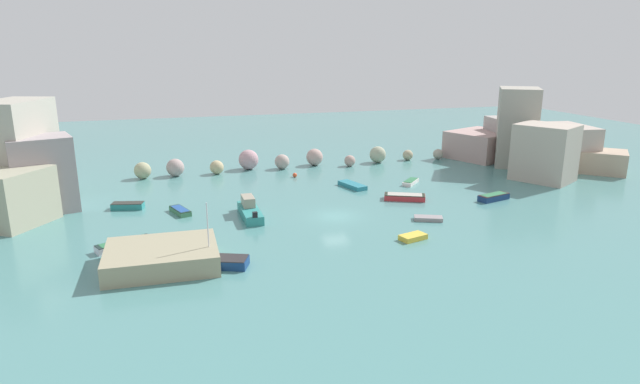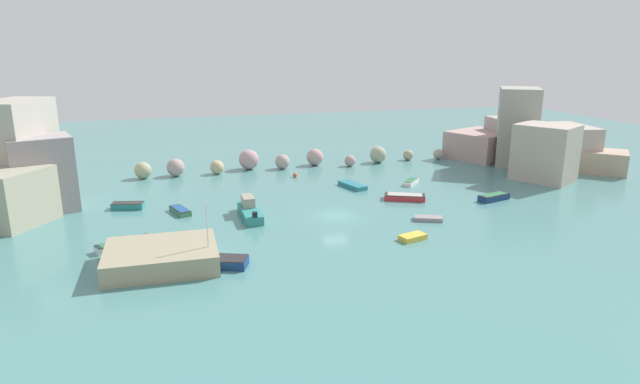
# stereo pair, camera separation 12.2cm
# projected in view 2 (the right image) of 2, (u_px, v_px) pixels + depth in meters

# --- Properties ---
(cove_water) EXTENTS (160.00, 160.00, 0.00)m
(cove_water) POSITION_uv_depth(u_px,v_px,m) (336.00, 216.00, 51.95)
(cove_water) COLOR teal
(cove_water) RESTS_ON ground
(cliff_headland_left) EXTENTS (17.91, 24.15, 10.81)m
(cliff_headland_left) POSITION_uv_depth(u_px,v_px,m) (6.00, 173.00, 55.02)
(cliff_headland_left) COLOR #A4A187
(cliff_headland_left) RESTS_ON ground
(cliff_headland_right) EXTENTS (19.01, 23.34, 10.51)m
(cliff_headland_right) POSITION_uv_depth(u_px,v_px,m) (531.00, 143.00, 73.38)
(cliff_headland_right) COLOR #B4A596
(cliff_headland_right) RESTS_ON ground
(rock_breakwater) EXTENTS (42.56, 4.05, 2.62)m
(rock_breakwater) POSITION_uv_depth(u_px,v_px,m) (278.00, 161.00, 71.71)
(rock_breakwater) COLOR tan
(rock_breakwater) RESTS_ON ground
(stone_dock) EXTENTS (8.18, 6.55, 1.54)m
(stone_dock) POSITION_uv_depth(u_px,v_px,m) (161.00, 256.00, 39.99)
(stone_dock) COLOR #9D9476
(stone_dock) RESTS_ON ground
(channel_buoy) EXTENTS (0.56, 0.56, 0.56)m
(channel_buoy) POSITION_uv_depth(u_px,v_px,m) (295.00, 175.00, 67.24)
(channel_buoy) COLOR #E04C28
(channel_buoy) RESTS_ON cove_water
(moored_boat_0) EXTENTS (1.67, 5.89, 1.78)m
(moored_boat_0) POSITION_uv_depth(u_px,v_px,m) (250.00, 210.00, 51.68)
(moored_boat_0) COLOR teal
(moored_boat_0) RESTS_ON cove_water
(moored_boat_1) EXTENTS (2.47, 4.23, 0.49)m
(moored_boat_1) POSITION_uv_depth(u_px,v_px,m) (352.00, 185.00, 62.42)
(moored_boat_1) COLOR teal
(moored_boat_1) RESTS_ON cove_water
(moored_boat_2) EXTENTS (2.55, 1.84, 0.44)m
(moored_boat_2) POSITION_uv_depth(u_px,v_px,m) (413.00, 237.00, 45.63)
(moored_boat_2) COLOR gold
(moored_boat_2) RESTS_ON cove_water
(moored_boat_3) EXTENTS (2.88, 2.10, 0.36)m
(moored_boat_3) POSITION_uv_depth(u_px,v_px,m) (428.00, 218.00, 50.68)
(moored_boat_3) COLOR gray
(moored_boat_3) RESTS_ON cove_water
(moored_boat_4) EXTENTS (5.93, 3.67, 4.93)m
(moored_boat_4) POSITION_uv_depth(u_px,v_px,m) (209.00, 261.00, 40.13)
(moored_boat_4) COLOR navy
(moored_boat_4) RESTS_ON cove_water
(moored_boat_5) EXTENTS (3.84, 2.18, 0.68)m
(moored_boat_5) POSITION_uv_depth(u_px,v_px,m) (494.00, 197.00, 57.21)
(moored_boat_5) COLOR navy
(moored_boat_5) RESTS_ON cove_water
(moored_boat_6) EXTENTS (4.56, 3.23, 0.62)m
(moored_boat_6) POSITION_uv_depth(u_px,v_px,m) (405.00, 197.00, 57.38)
(moored_boat_6) COLOR #BC2E34
(moored_boat_6) RESTS_ON cove_water
(moored_boat_7) EXTENTS (4.57, 2.92, 0.63)m
(moored_boat_7) POSITION_uv_depth(u_px,v_px,m) (124.00, 244.00, 43.74)
(moored_boat_7) COLOR silver
(moored_boat_7) RESTS_ON cove_water
(moored_boat_8) EXTENTS (2.94, 3.00, 0.51)m
(moored_boat_8) POSITION_uv_depth(u_px,v_px,m) (411.00, 182.00, 63.99)
(moored_boat_8) COLOR white
(moored_boat_8) RESTS_ON cove_water
(moored_boat_9) EXTENTS (3.29, 1.89, 0.66)m
(moored_boat_9) POSITION_uv_depth(u_px,v_px,m) (128.00, 206.00, 54.23)
(moored_boat_9) COLOR teal
(moored_boat_9) RESTS_ON cove_water
(moored_boat_10) EXTENTS (2.09, 3.37, 0.52)m
(moored_boat_10) POSITION_uv_depth(u_px,v_px,m) (180.00, 211.00, 52.77)
(moored_boat_10) COLOR #407D56
(moored_boat_10) RESTS_ON cove_water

